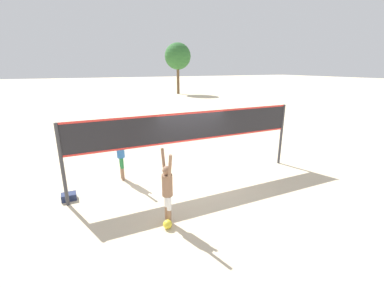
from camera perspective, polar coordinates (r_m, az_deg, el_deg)
name	(u,v)px	position (r m, az deg, el deg)	size (l,w,h in m)	color
ground_plane	(192,180)	(9.58, 0.00, -8.04)	(200.00, 200.00, 0.00)	beige
volleyball_net	(192,131)	(8.96, 0.00, 2.86)	(8.43, 0.11, 2.54)	#38383D
player_spiker	(167,187)	(6.70, -5.52, -9.49)	(0.28, 0.69, 2.03)	#8C664C
player_blocker	(121,151)	(9.62, -15.60, -1.49)	(0.28, 0.70, 2.11)	#8C664C
volleyball	(168,224)	(6.98, -5.45, -17.32)	(0.24, 0.24, 0.24)	yellow
gear_bag	(69,197)	(9.10, -25.68, -10.50)	(0.44, 0.34, 0.21)	navy
tree_left_cluster	(178,56)	(40.48, -3.19, 18.85)	(3.89, 3.89, 7.49)	brown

